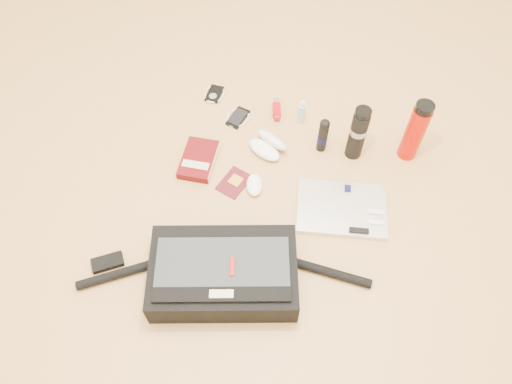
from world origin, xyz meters
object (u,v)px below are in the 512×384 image
(laptop, at_px, (342,209))
(thermos_red, at_px, (415,131))
(messenger_bag, at_px, (223,273))
(book, at_px, (199,160))
(thermos_black, at_px, (358,133))

(laptop, bearing_deg, thermos_red, 49.16)
(messenger_bag, xyz_separation_m, book, (-0.30, 0.43, -0.05))
(thermos_red, bearing_deg, book, -155.46)
(messenger_bag, height_order, laptop, messenger_bag)
(laptop, distance_m, thermos_black, 0.31)
(messenger_bag, bearing_deg, book, 102.53)
(book, height_order, thermos_red, thermos_red)
(book, bearing_deg, laptop, -10.65)
(messenger_bag, xyz_separation_m, laptop, (0.30, 0.43, -0.05))
(laptop, relative_size, thermos_black, 1.50)
(book, bearing_deg, messenger_bag, -65.46)
(book, relative_size, thermos_black, 0.84)
(laptop, bearing_deg, messenger_bag, -141.19)
(messenger_bag, distance_m, laptop, 0.53)
(laptop, height_order, thermos_red, thermos_red)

